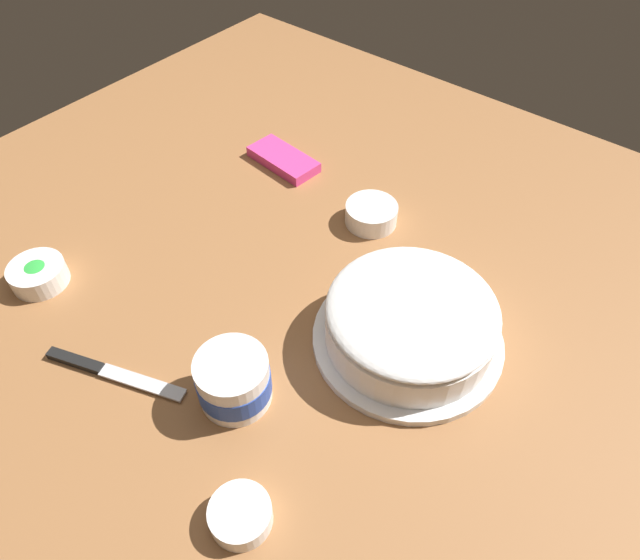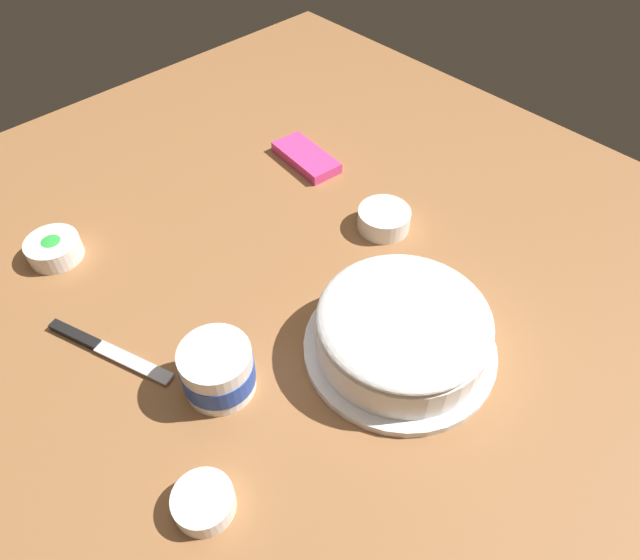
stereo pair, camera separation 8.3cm
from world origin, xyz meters
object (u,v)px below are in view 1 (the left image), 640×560
(frosted_cake, at_px, (410,323))
(spreading_knife, at_px, (102,370))
(frosting_tub, at_px, (233,380))
(sprinkle_bowl_rainbow, at_px, (371,213))
(sprinkle_bowl_green, at_px, (38,273))
(sprinkle_bowl_yellow, at_px, (240,515))
(candy_box_lower, at_px, (283,159))

(frosted_cake, height_order, spreading_knife, frosted_cake)
(frosting_tub, xyz_separation_m, spreading_knife, (-0.19, -0.10, -0.04))
(sprinkle_bowl_rainbow, bearing_deg, spreading_knife, -102.30)
(frosted_cake, bearing_deg, frosting_tub, -120.07)
(frosting_tub, bearing_deg, sprinkle_bowl_green, -172.91)
(frosting_tub, bearing_deg, frosted_cake, 59.93)
(sprinkle_bowl_yellow, bearing_deg, candy_box_lower, 127.59)
(frosted_cake, bearing_deg, sprinkle_bowl_yellow, -91.30)
(frosting_tub, bearing_deg, sprinkle_bowl_yellow, -43.16)
(sprinkle_bowl_green, bearing_deg, spreading_knife, -11.02)
(sprinkle_bowl_green, relative_size, candy_box_lower, 0.61)
(frosting_tub, xyz_separation_m, sprinkle_bowl_yellow, (0.13, -0.12, -0.03))
(sprinkle_bowl_green, distance_m, candy_box_lower, 0.53)
(frosted_cake, relative_size, sprinkle_bowl_yellow, 3.75)
(spreading_knife, distance_m, sprinkle_bowl_yellow, 0.32)
(spreading_knife, bearing_deg, candy_box_lower, 103.60)
(frosted_cake, bearing_deg, sprinkle_bowl_green, -152.42)
(frosting_tub, distance_m, sprinkle_bowl_yellow, 0.18)
(spreading_knife, xyz_separation_m, candy_box_lower, (-0.14, 0.57, 0.01))
(frosted_cake, height_order, candy_box_lower, frosted_cake)
(spreading_knife, bearing_deg, sprinkle_bowl_green, 168.98)
(frosted_cake, relative_size, sprinkle_bowl_rainbow, 3.03)
(frosted_cake, bearing_deg, candy_box_lower, 153.93)
(frosted_cake, xyz_separation_m, sprinkle_bowl_rainbow, (-0.21, 0.20, -0.03))
(sprinkle_bowl_rainbow, relative_size, candy_box_lower, 0.64)
(frosted_cake, xyz_separation_m, sprinkle_bowl_green, (-0.57, -0.30, -0.03))
(sprinkle_bowl_rainbow, height_order, sprinkle_bowl_yellow, sprinkle_bowl_rainbow)
(spreading_knife, relative_size, sprinkle_bowl_yellow, 2.83)
(frosted_cake, xyz_separation_m, sprinkle_bowl_yellow, (-0.01, -0.37, -0.03))
(sprinkle_bowl_yellow, xyz_separation_m, candy_box_lower, (-0.46, 0.60, -0.01))
(sprinkle_bowl_green, xyz_separation_m, sprinkle_bowl_yellow, (0.56, -0.07, -0.00))
(spreading_knife, relative_size, sprinkle_bowl_rainbow, 2.29)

